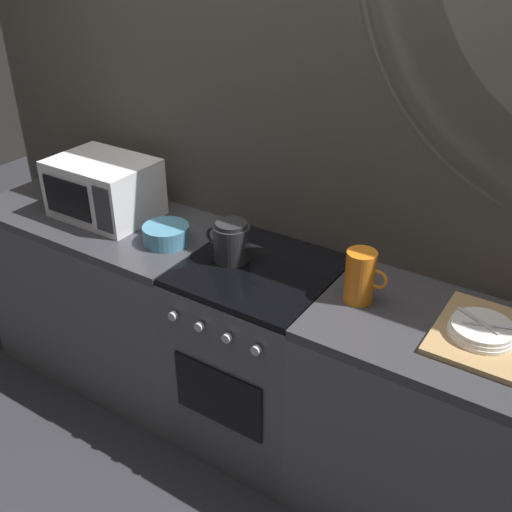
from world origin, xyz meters
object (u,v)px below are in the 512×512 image
(microwave, at_px, (104,188))
(dish_pile, at_px, (482,332))
(kettle, at_px, (232,241))
(pitcher, at_px, (360,276))
(mixing_bowl, at_px, (166,234))
(stove_unit, at_px, (259,356))

(microwave, relative_size, dish_pile, 1.15)
(microwave, height_order, dish_pile, microwave)
(microwave, distance_m, kettle, 0.74)
(pitcher, distance_m, dish_pile, 0.45)
(kettle, distance_m, dish_pile, 1.00)
(microwave, distance_m, dish_pile, 1.74)
(mixing_bowl, xyz_separation_m, pitcher, (0.88, 0.05, 0.06))
(stove_unit, relative_size, kettle, 3.16)
(mixing_bowl, distance_m, pitcher, 0.88)
(dish_pile, bearing_deg, microwave, 179.97)
(pitcher, bearing_deg, microwave, 179.38)
(stove_unit, relative_size, dish_pile, 2.25)
(pitcher, bearing_deg, mixing_bowl, -177.01)
(pitcher, bearing_deg, stove_unit, -178.92)
(pitcher, height_order, dish_pile, pitcher)
(dish_pile, bearing_deg, mixing_bowl, -177.44)
(mixing_bowl, height_order, pitcher, pitcher)
(mixing_bowl, relative_size, pitcher, 1.00)
(microwave, bearing_deg, stove_unit, -1.46)
(stove_unit, relative_size, mixing_bowl, 4.50)
(dish_pile, bearing_deg, kettle, -179.01)
(stove_unit, distance_m, microwave, 1.04)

